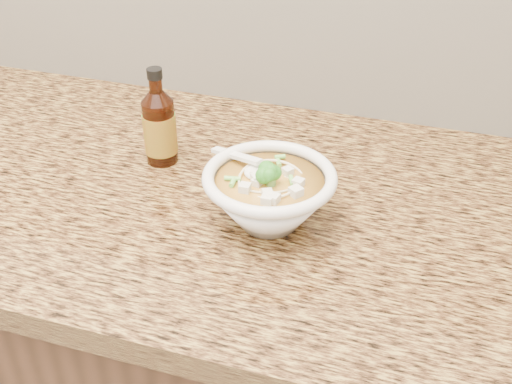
% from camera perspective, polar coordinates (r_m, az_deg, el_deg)
% --- Properties ---
extents(cabinet, '(4.00, 0.65, 0.86)m').
position_cam_1_polar(cabinet, '(1.40, -11.21, -14.14)').
color(cabinet, black).
rests_on(cabinet, ground).
extents(counter_slab, '(4.00, 0.68, 0.04)m').
position_cam_1_polar(counter_slab, '(1.12, -13.72, 1.54)').
color(counter_slab, '#A4843C').
rests_on(counter_slab, cabinet).
extents(soup_bowl, '(0.20, 0.19, 0.11)m').
position_cam_1_polar(soup_bowl, '(0.91, 1.19, -0.43)').
color(soup_bowl, white).
rests_on(soup_bowl, counter_slab).
extents(hot_sauce_bottle, '(0.07, 0.07, 0.17)m').
position_cam_1_polar(hot_sauce_bottle, '(1.07, -8.56, 5.69)').
color(hot_sauce_bottle, '#381407').
rests_on(hot_sauce_bottle, counter_slab).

